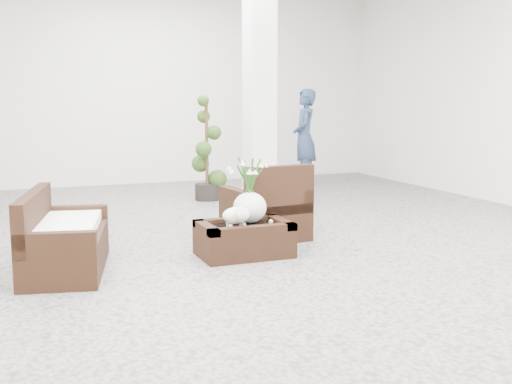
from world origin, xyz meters
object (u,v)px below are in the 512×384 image
object	(u,v)px
armchair	(265,201)
loveseat	(66,231)
topiary	(207,149)
coffee_table	(244,240)

from	to	relation	value
armchair	loveseat	distance (m)	2.28
loveseat	topiary	xyz separation A→B (m)	(2.39, 3.38, 0.42)
coffee_table	topiary	distance (m)	3.58
armchair	topiary	distance (m)	2.82
coffee_table	topiary	size ratio (longest dim) A/B	0.57
loveseat	coffee_table	bearing A→B (deg)	-80.35
armchair	loveseat	xyz separation A→B (m)	(-2.21, -0.58, -0.06)
topiary	loveseat	bearing A→B (deg)	-125.26
coffee_table	armchair	bearing A→B (deg)	52.91
loveseat	topiary	world-z (taller)	topiary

